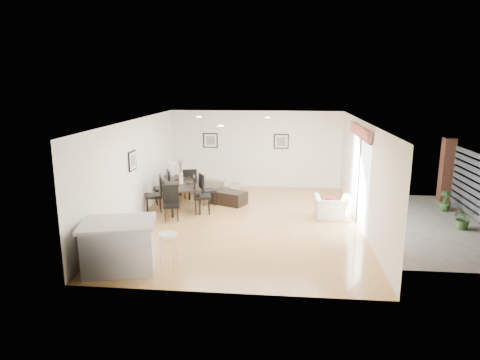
# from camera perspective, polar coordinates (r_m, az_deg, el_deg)

# --- Properties ---
(ground) EXTENTS (8.00, 8.00, 0.00)m
(ground) POSITION_cam_1_polar(r_m,az_deg,el_deg) (11.54, 0.73, -5.59)
(ground) COLOR tan
(ground) RESTS_ON ground
(wall_back) EXTENTS (6.00, 0.04, 2.70)m
(wall_back) POSITION_cam_1_polar(r_m,az_deg,el_deg) (15.11, 2.08, 4.11)
(wall_back) COLOR white
(wall_back) RESTS_ON ground
(wall_front) EXTENTS (6.00, 0.04, 2.70)m
(wall_front) POSITION_cam_1_polar(r_m,az_deg,el_deg) (7.34, -2.00, -5.47)
(wall_front) COLOR white
(wall_front) RESTS_ON ground
(wall_left) EXTENTS (0.04, 8.00, 2.70)m
(wall_left) POSITION_cam_1_polar(r_m,az_deg,el_deg) (11.83, -13.89, 1.25)
(wall_left) COLOR white
(wall_left) RESTS_ON ground
(wall_right) EXTENTS (0.04, 8.00, 2.70)m
(wall_right) POSITION_cam_1_polar(r_m,az_deg,el_deg) (11.33, 16.04, 0.63)
(wall_right) COLOR white
(wall_right) RESTS_ON ground
(ceiling) EXTENTS (6.00, 8.00, 0.02)m
(ceiling) POSITION_cam_1_polar(r_m,az_deg,el_deg) (10.99, 0.77, 7.88)
(ceiling) COLOR white
(ceiling) RESTS_ON wall_back
(sofa) EXTENTS (2.04, 1.35, 0.55)m
(sofa) POSITION_cam_1_polar(r_m,az_deg,el_deg) (14.46, -3.96, -0.65)
(sofa) COLOR gray
(sofa) RESTS_ON ground
(armchair) EXTENTS (0.97, 0.85, 0.63)m
(armchair) POSITION_cam_1_polar(r_m,az_deg,el_deg) (11.97, 12.21, -3.63)
(armchair) COLOR beige
(armchair) RESTS_ON ground
(courtyard_plant_a) EXTENTS (0.53, 0.46, 0.59)m
(courtyard_plant_a) POSITION_cam_1_polar(r_m,az_deg,el_deg) (12.28, 27.67, -4.53)
(courtyard_plant_a) COLOR #2E4F21
(courtyard_plant_a) RESTS_ON ground
(courtyard_plant_b) EXTENTS (0.39, 0.39, 0.60)m
(courtyard_plant_b) POSITION_cam_1_polar(r_m,az_deg,el_deg) (13.77, 25.66, -2.52)
(courtyard_plant_b) COLOR #2E4F21
(courtyard_plant_b) RESTS_ON ground
(dining_table) EXTENTS (1.50, 1.98, 0.74)m
(dining_table) POSITION_cam_1_polar(r_m,az_deg,el_deg) (12.72, -7.86, -0.84)
(dining_table) COLOR black
(dining_table) RESTS_ON ground
(dining_chair_wnear) EXTENTS (0.61, 0.61, 1.06)m
(dining_chair_wnear) POSITION_cam_1_polar(r_m,az_deg,el_deg) (12.52, -11.07, -1.54)
(dining_chair_wnear) COLOR black
(dining_chair_wnear) RESTS_ON ground
(dining_chair_wfar) EXTENTS (0.60, 0.60, 1.03)m
(dining_chair_wfar) POSITION_cam_1_polar(r_m,az_deg,el_deg) (13.35, -9.99, -0.65)
(dining_chair_wfar) COLOR black
(dining_chair_wfar) RESTS_ON ground
(dining_chair_enear) EXTENTS (0.58, 0.58, 1.08)m
(dining_chair_enear) POSITION_cam_1_polar(r_m,az_deg,el_deg) (12.17, -5.52, -1.70)
(dining_chair_enear) COLOR black
(dining_chair_enear) RESTS_ON ground
(dining_chair_efar) EXTENTS (0.59, 0.59, 0.97)m
(dining_chair_efar) POSITION_cam_1_polar(r_m,az_deg,el_deg) (13.01, -4.70, -1.02)
(dining_chair_efar) COLOR black
(dining_chair_efar) RESTS_ON ground
(dining_chair_head) EXTENTS (0.52, 0.52, 0.95)m
(dining_chair_head) POSITION_cam_1_polar(r_m,az_deg,el_deg) (11.73, -9.19, -2.76)
(dining_chair_head) COLOR black
(dining_chair_head) RESTS_ON ground
(dining_chair_foot) EXTENTS (0.53, 0.53, 0.97)m
(dining_chair_foot) POSITION_cam_1_polar(r_m,az_deg,el_deg) (13.79, -6.69, -0.24)
(dining_chair_foot) COLOR black
(dining_chair_foot) RESTS_ON ground
(vase) EXTENTS (0.80, 1.31, 0.74)m
(vase) POSITION_cam_1_polar(r_m,az_deg,el_deg) (12.63, -7.91, 0.94)
(vase) COLOR white
(vase) RESTS_ON dining_table
(coffee_table) EXTENTS (1.17, 0.97, 0.40)m
(coffee_table) POSITION_cam_1_polar(r_m,az_deg,el_deg) (13.14, -1.46, -2.36)
(coffee_table) COLOR black
(coffee_table) RESTS_ON ground
(side_table) EXTENTS (0.63, 0.63, 0.63)m
(side_table) POSITION_cam_1_polar(r_m,az_deg,el_deg) (14.36, -8.94, -0.72)
(side_table) COLOR black
(side_table) RESTS_ON ground
(table_lamp) EXTENTS (0.25, 0.25, 0.49)m
(table_lamp) POSITION_cam_1_polar(r_m,az_deg,el_deg) (14.23, -9.03, 1.75)
(table_lamp) COLOR white
(table_lamp) RESTS_ON side_table
(cushion) EXTENTS (0.28, 0.13, 0.27)m
(cushion) POSITION_cam_1_polar(r_m,az_deg,el_deg) (11.83, 11.86, -2.92)
(cushion) COLOR maroon
(cushion) RESTS_ON armchair
(kitchen_island) EXTENTS (1.67, 1.43, 1.01)m
(kitchen_island) POSITION_cam_1_polar(r_m,az_deg,el_deg) (8.89, -15.82, -8.39)
(kitchen_island) COLOR #BABABC
(kitchen_island) RESTS_ON ground
(bar_stool) EXTENTS (0.37, 0.37, 0.80)m
(bar_stool) POSITION_cam_1_polar(r_m,az_deg,el_deg) (8.52, -9.59, -7.73)
(bar_stool) COLOR white
(bar_stool) RESTS_ON ground
(framed_print_back_left) EXTENTS (0.52, 0.04, 0.52)m
(framed_print_back_left) POSITION_cam_1_polar(r_m,az_deg,el_deg) (15.22, -3.96, 5.29)
(framed_print_back_left) COLOR black
(framed_print_back_left) RESTS_ON wall_back
(framed_print_back_right) EXTENTS (0.52, 0.04, 0.52)m
(framed_print_back_right) POSITION_cam_1_polar(r_m,az_deg,el_deg) (15.01, 5.53, 5.15)
(framed_print_back_right) COLOR black
(framed_print_back_right) RESTS_ON wall_back
(framed_print_left_wall) EXTENTS (0.04, 0.52, 0.52)m
(framed_print_left_wall) POSITION_cam_1_polar(r_m,az_deg,el_deg) (11.58, -14.16, 2.50)
(framed_print_left_wall) COLOR black
(framed_print_left_wall) RESTS_ON wall_left
(sliding_door) EXTENTS (0.12, 2.70, 2.57)m
(sliding_door) POSITION_cam_1_polar(r_m,az_deg,el_deg) (11.56, 15.66, 2.47)
(sliding_door) COLOR white
(sliding_door) RESTS_ON wall_right
(courtyard) EXTENTS (6.00, 6.00, 2.00)m
(courtyard) POSITION_cam_1_polar(r_m,az_deg,el_deg) (13.16, 28.93, -0.74)
(courtyard) COLOR gray
(courtyard) RESTS_ON ground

